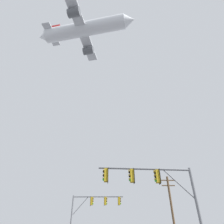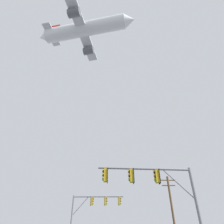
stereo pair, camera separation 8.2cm
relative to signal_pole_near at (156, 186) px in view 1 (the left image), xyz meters
The scene contains 4 objects.
signal_pole_near is the anchor object (origin of this frame).
signal_pole_far 13.57m from the signal_pole_near, 112.91° to the left, with size 6.37×0.58×6.58m.
utility_pole 14.43m from the signal_pole_near, 70.11° to the left, with size 2.20×0.28×9.29m.
airplane 48.45m from the signal_pole_near, 120.01° to the left, with size 26.56×20.52×7.26m.
Camera 1 is at (-1.01, -5.67, 1.56)m, focal length 31.68 mm.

